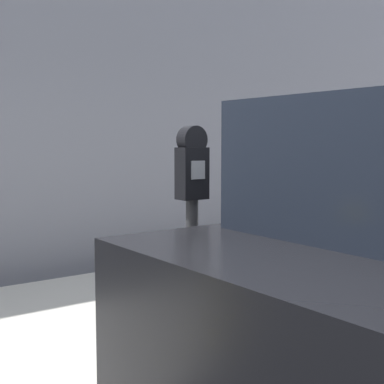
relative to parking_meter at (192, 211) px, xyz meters
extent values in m
cube|color=#BCB7AD|center=(0.22, 1.15, -1.05)|extent=(24.00, 2.80, 0.13)
cube|color=gray|center=(0.22, 3.08, 1.41)|extent=(24.00, 0.30, 5.05)
cylinder|color=#2D2D30|center=(0.00, 0.00, -0.46)|extent=(0.08, 0.08, 1.06)
cube|color=black|center=(0.00, 0.00, 0.23)|extent=(0.18, 0.12, 0.32)
cube|color=gray|center=(0.00, -0.06, 0.26)|extent=(0.10, 0.01, 0.11)
cylinder|color=black|center=(0.00, 0.00, 0.44)|extent=(0.17, 0.10, 0.17)
cylinder|color=black|center=(0.04, -0.55, -0.76)|extent=(0.71, 0.22, 0.71)
camera|label=1|loc=(-1.95, -2.70, 0.44)|focal=50.00mm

